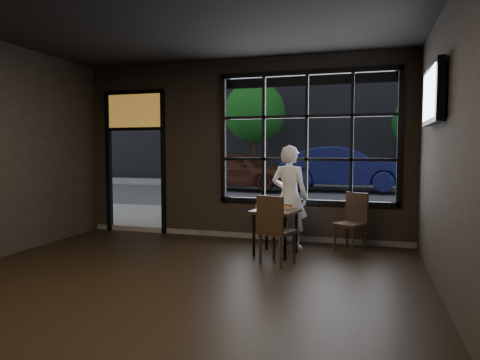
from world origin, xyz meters
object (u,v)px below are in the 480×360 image
(chair_near, at_px, (277,229))
(man, at_px, (289,197))
(cafe_table, at_px, (275,232))
(navy_car, at_px, (344,168))

(chair_near, distance_m, man, 1.09)
(man, bearing_deg, chair_near, 103.88)
(cafe_table, height_order, chair_near, chair_near)
(cafe_table, height_order, man, man)
(chair_near, xyz_separation_m, navy_car, (0.34, 10.94, 0.43))
(chair_near, relative_size, navy_car, 0.20)
(chair_near, height_order, navy_car, navy_car)
(chair_near, xyz_separation_m, man, (-0.02, 1.03, 0.35))
(cafe_table, xyz_separation_m, man, (0.12, 0.51, 0.49))
(man, height_order, navy_car, navy_car)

